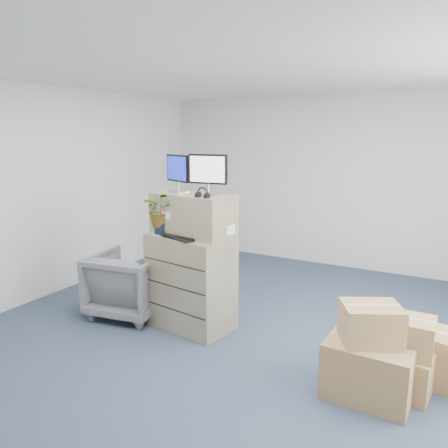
{
  "coord_description": "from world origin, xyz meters",
  "views": [
    {
      "loc": [
        1.87,
        -3.61,
        2.18
      ],
      "look_at": [
        -0.34,
        0.4,
        1.23
      ],
      "focal_mm": 35.0,
      "sensor_mm": 36.0,
      "label": 1
    }
  ],
  "objects_px": {
    "monitor_left": "(178,171)",
    "keyboard": "(180,237)",
    "office_chair": "(129,280)",
    "monitor_right": "(208,172)",
    "potted_plant": "(161,215)",
    "water_bottle": "(201,226)",
    "filing_cabinet_lower": "(191,282)"
  },
  "relations": [
    {
      "from": "monitor_left",
      "to": "keyboard",
      "type": "bearing_deg",
      "value": -29.9
    },
    {
      "from": "monitor_left",
      "to": "office_chair",
      "type": "bearing_deg",
      "value": -141.01
    },
    {
      "from": "monitor_right",
      "to": "potted_plant",
      "type": "bearing_deg",
      "value": -170.65
    },
    {
      "from": "potted_plant",
      "to": "office_chair",
      "type": "xyz_separation_m",
      "value": [
        -0.55,
        0.04,
        -0.87
      ]
    },
    {
      "from": "monitor_left",
      "to": "potted_plant",
      "type": "bearing_deg",
      "value": -86.97
    },
    {
      "from": "monitor_right",
      "to": "water_bottle",
      "type": "relative_size",
      "value": 1.77
    },
    {
      "from": "filing_cabinet_lower",
      "to": "office_chair",
      "type": "relative_size",
      "value": 1.26
    },
    {
      "from": "monitor_left",
      "to": "monitor_right",
      "type": "xyz_separation_m",
      "value": [
        0.43,
        -0.07,
        0.01
      ]
    },
    {
      "from": "keyboard",
      "to": "potted_plant",
      "type": "bearing_deg",
      "value": -169.38
    },
    {
      "from": "potted_plant",
      "to": "keyboard",
      "type": "bearing_deg",
      "value": -9.36
    },
    {
      "from": "potted_plant",
      "to": "monitor_left",
      "type": "bearing_deg",
      "value": 69.7
    },
    {
      "from": "filing_cabinet_lower",
      "to": "monitor_left",
      "type": "height_order",
      "value": "monitor_left"
    },
    {
      "from": "filing_cabinet_lower",
      "to": "monitor_left",
      "type": "relative_size",
      "value": 2.57
    },
    {
      "from": "monitor_left",
      "to": "water_bottle",
      "type": "height_order",
      "value": "monitor_left"
    },
    {
      "from": "keyboard",
      "to": "water_bottle",
      "type": "xyz_separation_m",
      "value": [
        0.17,
        0.16,
        0.11
      ]
    },
    {
      "from": "filing_cabinet_lower",
      "to": "office_chair",
      "type": "xyz_separation_m",
      "value": [
        -0.86,
        -0.06,
        -0.11
      ]
    },
    {
      "from": "water_bottle",
      "to": "potted_plant",
      "type": "relative_size",
      "value": 0.59
    },
    {
      "from": "keyboard",
      "to": "potted_plant",
      "type": "xyz_separation_m",
      "value": [
        -0.28,
        0.05,
        0.21
      ]
    },
    {
      "from": "office_chair",
      "to": "water_bottle",
      "type": "bearing_deg",
      "value": 174.43
    },
    {
      "from": "potted_plant",
      "to": "monitor_right",
      "type": "bearing_deg",
      "value": 16.27
    },
    {
      "from": "keyboard",
      "to": "water_bottle",
      "type": "distance_m",
      "value": 0.26
    },
    {
      "from": "filing_cabinet_lower",
      "to": "monitor_left",
      "type": "bearing_deg",
      "value": 162.37
    },
    {
      "from": "monitor_right",
      "to": "office_chair",
      "type": "bearing_deg",
      "value": 178.98
    },
    {
      "from": "keyboard",
      "to": "office_chair",
      "type": "height_order",
      "value": "keyboard"
    },
    {
      "from": "keyboard",
      "to": "water_bottle",
      "type": "relative_size",
      "value": 1.92
    },
    {
      "from": "keyboard",
      "to": "office_chair",
      "type": "distance_m",
      "value": 1.06
    },
    {
      "from": "filing_cabinet_lower",
      "to": "keyboard",
      "type": "height_order",
      "value": "keyboard"
    },
    {
      "from": "filing_cabinet_lower",
      "to": "potted_plant",
      "type": "relative_size",
      "value": 2.52
    },
    {
      "from": "monitor_right",
      "to": "potted_plant",
      "type": "xyz_separation_m",
      "value": [
        -0.52,
        -0.15,
        -0.48
      ]
    },
    {
      "from": "keyboard",
      "to": "filing_cabinet_lower",
      "type": "bearing_deg",
      "value": 96.3
    },
    {
      "from": "filing_cabinet_lower",
      "to": "office_chair",
      "type": "distance_m",
      "value": 0.87
    },
    {
      "from": "filing_cabinet_lower",
      "to": "water_bottle",
      "type": "distance_m",
      "value": 0.67
    }
  ]
}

